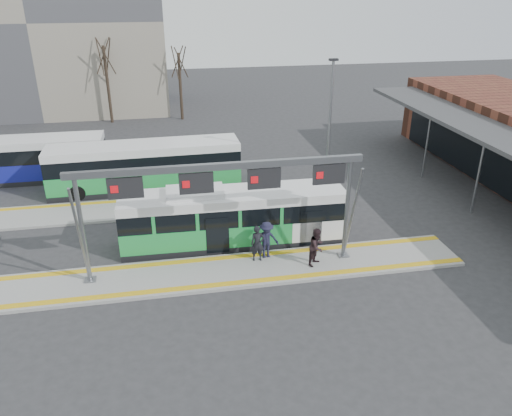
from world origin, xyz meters
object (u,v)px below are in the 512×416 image
Objects in this scene: passenger_a at (258,244)px; passenger_b at (317,247)px; passenger_c at (267,240)px; hero_bus at (233,218)px; gantry at (223,186)px.

passenger_a is 2.82m from passenger_b.
passenger_b is at bearing -31.78° from passenger_c.
hero_bus is at bearing 94.79° from passenger_b.
passenger_c is (-2.20, 1.08, 0.02)m from passenger_b.
passenger_c reaches higher than passenger_b.
passenger_c is (1.34, -2.05, -0.34)m from hero_bus.
gantry is at bearing 130.32° from passenger_b.
passenger_a is 0.96× the size of passenger_b.
gantry is 3.67m from passenger_a.
gantry is 3.89m from passenger_c.
passenger_b is at bearing -15.95° from passenger_a.
passenger_b is at bearing -6.01° from gantry.
gantry is 4.00m from hero_bus.
gantry reaches higher than passenger_b.
passenger_b reaches higher than passenger_a.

